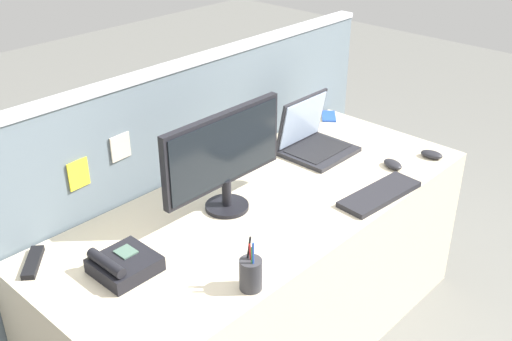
{
  "coord_description": "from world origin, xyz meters",
  "views": [
    {
      "loc": [
        -1.54,
        -1.38,
        1.95
      ],
      "look_at": [
        0.0,
        0.05,
        0.84
      ],
      "focal_mm": 42.58,
      "sensor_mm": 36.0,
      "label": 1
    }
  ],
  "objects_px": {
    "keyboard_main": "(380,194)",
    "pen_cup": "(251,274)",
    "computer_mouse_left_hand": "(393,164)",
    "laptop": "(312,138)",
    "computer_mouse_right_hand": "(432,154)",
    "desk_phone": "(123,264)",
    "cell_phone_blue_case": "(329,116)",
    "tv_remote": "(33,262)",
    "desktop_monitor": "(224,154)"
  },
  "relations": [
    {
      "from": "keyboard_main",
      "to": "pen_cup",
      "type": "height_order",
      "value": "pen_cup"
    },
    {
      "from": "computer_mouse_left_hand",
      "to": "laptop",
      "type": "bearing_deg",
      "value": 126.28
    },
    {
      "from": "computer_mouse_right_hand",
      "to": "desk_phone",
      "type": "bearing_deg",
      "value": 157.66
    },
    {
      "from": "desk_phone",
      "to": "cell_phone_blue_case",
      "type": "height_order",
      "value": "desk_phone"
    },
    {
      "from": "cell_phone_blue_case",
      "to": "desk_phone",
      "type": "bearing_deg",
      "value": -118.74
    },
    {
      "from": "computer_mouse_right_hand",
      "to": "computer_mouse_left_hand",
      "type": "distance_m",
      "value": 0.22
    },
    {
      "from": "computer_mouse_right_hand",
      "to": "computer_mouse_left_hand",
      "type": "bearing_deg",
      "value": 149.65
    },
    {
      "from": "keyboard_main",
      "to": "pen_cup",
      "type": "distance_m",
      "value": 0.77
    },
    {
      "from": "laptop",
      "to": "computer_mouse_left_hand",
      "type": "relative_size",
      "value": 3.04
    },
    {
      "from": "laptop",
      "to": "keyboard_main",
      "type": "relative_size",
      "value": 0.79
    },
    {
      "from": "computer_mouse_right_hand",
      "to": "tv_remote",
      "type": "bearing_deg",
      "value": 150.77
    },
    {
      "from": "laptop",
      "to": "cell_phone_blue_case",
      "type": "relative_size",
      "value": 2.22
    },
    {
      "from": "computer_mouse_left_hand",
      "to": "cell_phone_blue_case",
      "type": "height_order",
      "value": "computer_mouse_left_hand"
    },
    {
      "from": "tv_remote",
      "to": "desktop_monitor",
      "type": "bearing_deg",
      "value": 23.84
    },
    {
      "from": "desk_phone",
      "to": "computer_mouse_left_hand",
      "type": "distance_m",
      "value": 1.28
    },
    {
      "from": "keyboard_main",
      "to": "cell_phone_blue_case",
      "type": "xyz_separation_m",
      "value": [
        0.52,
        0.64,
        -0.01
      ]
    },
    {
      "from": "computer_mouse_right_hand",
      "to": "cell_phone_blue_case",
      "type": "distance_m",
      "value": 0.63
    },
    {
      "from": "cell_phone_blue_case",
      "to": "tv_remote",
      "type": "distance_m",
      "value": 1.7
    },
    {
      "from": "desk_phone",
      "to": "pen_cup",
      "type": "height_order",
      "value": "pen_cup"
    },
    {
      "from": "tv_remote",
      "to": "pen_cup",
      "type": "bearing_deg",
      "value": -16.06
    },
    {
      "from": "desktop_monitor",
      "to": "computer_mouse_right_hand",
      "type": "relative_size",
      "value": 5.72
    },
    {
      "from": "computer_mouse_left_hand",
      "to": "cell_phone_blue_case",
      "type": "bearing_deg",
      "value": 83.85
    },
    {
      "from": "pen_cup",
      "to": "keyboard_main",
      "type": "bearing_deg",
      "value": 1.06
    },
    {
      "from": "pen_cup",
      "to": "tv_remote",
      "type": "height_order",
      "value": "pen_cup"
    },
    {
      "from": "desktop_monitor",
      "to": "computer_mouse_right_hand",
      "type": "height_order",
      "value": "desktop_monitor"
    },
    {
      "from": "desktop_monitor",
      "to": "tv_remote",
      "type": "relative_size",
      "value": 3.37
    },
    {
      "from": "computer_mouse_right_hand",
      "to": "tv_remote",
      "type": "xyz_separation_m",
      "value": [
        -1.64,
        0.59,
        -0.01
      ]
    },
    {
      "from": "laptop",
      "to": "keyboard_main",
      "type": "distance_m",
      "value": 0.49
    },
    {
      "from": "laptop",
      "to": "keyboard_main",
      "type": "height_order",
      "value": "laptop"
    },
    {
      "from": "laptop",
      "to": "pen_cup",
      "type": "distance_m",
      "value": 1.03
    },
    {
      "from": "desktop_monitor",
      "to": "pen_cup",
      "type": "height_order",
      "value": "desktop_monitor"
    },
    {
      "from": "tv_remote",
      "to": "desk_phone",
      "type": "bearing_deg",
      "value": -13.76
    },
    {
      "from": "keyboard_main",
      "to": "computer_mouse_right_hand",
      "type": "height_order",
      "value": "computer_mouse_right_hand"
    },
    {
      "from": "keyboard_main",
      "to": "pen_cup",
      "type": "bearing_deg",
      "value": -173.91
    },
    {
      "from": "laptop",
      "to": "computer_mouse_right_hand",
      "type": "bearing_deg",
      "value": -54.89
    },
    {
      "from": "desktop_monitor",
      "to": "cell_phone_blue_case",
      "type": "bearing_deg",
      "value": 13.88
    },
    {
      "from": "laptop",
      "to": "keyboard_main",
      "type": "bearing_deg",
      "value": -107.48
    },
    {
      "from": "pen_cup",
      "to": "computer_mouse_right_hand",
      "type": "bearing_deg",
      "value": 1.55
    },
    {
      "from": "keyboard_main",
      "to": "computer_mouse_right_hand",
      "type": "bearing_deg",
      "value": 7.42
    },
    {
      "from": "laptop",
      "to": "tv_remote",
      "type": "xyz_separation_m",
      "value": [
        -1.33,
        0.14,
        -0.05
      ]
    },
    {
      "from": "tv_remote",
      "to": "computer_mouse_right_hand",
      "type": "bearing_deg",
      "value": 20.84
    },
    {
      "from": "computer_mouse_right_hand",
      "to": "pen_cup",
      "type": "bearing_deg",
      "value": 172.05
    },
    {
      "from": "computer_mouse_left_hand",
      "to": "cell_phone_blue_case",
      "type": "relative_size",
      "value": 0.73
    },
    {
      "from": "desktop_monitor",
      "to": "laptop",
      "type": "relative_size",
      "value": 1.88
    },
    {
      "from": "computer_mouse_right_hand",
      "to": "pen_cup",
      "type": "relative_size",
      "value": 0.54
    },
    {
      "from": "laptop",
      "to": "computer_mouse_left_hand",
      "type": "distance_m",
      "value": 0.38
    },
    {
      "from": "computer_mouse_right_hand",
      "to": "desktop_monitor",
      "type": "bearing_deg",
      "value": 148.6
    },
    {
      "from": "computer_mouse_left_hand",
      "to": "pen_cup",
      "type": "relative_size",
      "value": 0.54
    },
    {
      "from": "tv_remote",
      "to": "keyboard_main",
      "type": "bearing_deg",
      "value": 13.37
    },
    {
      "from": "computer_mouse_left_hand",
      "to": "tv_remote",
      "type": "height_order",
      "value": "computer_mouse_left_hand"
    }
  ]
}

